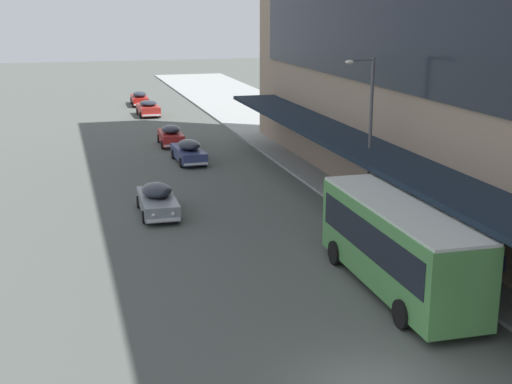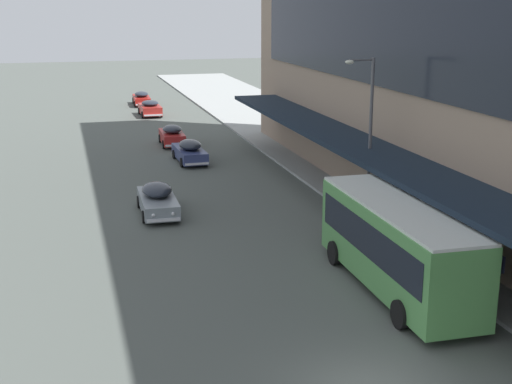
# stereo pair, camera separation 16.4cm
# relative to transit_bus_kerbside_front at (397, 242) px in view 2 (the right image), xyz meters

# --- Properties ---
(transit_bus_kerbside_front) EXTENTS (2.79, 9.70, 3.39)m
(transit_bus_kerbside_front) POSITION_rel_transit_bus_kerbside_front_xyz_m (0.00, 0.00, 0.00)
(transit_bus_kerbside_front) COLOR #50934C
(transit_bus_kerbside_front) RESTS_ON ground
(sedan_oncoming_rear) EXTENTS (1.87, 4.78, 1.47)m
(sedan_oncoming_rear) POSITION_rel_transit_bus_kerbside_front_xyz_m (-3.54, 53.18, -1.21)
(sedan_oncoming_rear) COLOR #A41A15
(sedan_oncoming_rear) RESTS_ON ground
(sedan_far_back) EXTENTS (1.90, 4.76, 1.58)m
(sedan_far_back) POSITION_rel_transit_bus_kerbside_front_xyz_m (-3.52, 24.22, -1.17)
(sedan_far_back) COLOR navy
(sedan_far_back) RESTS_ON ground
(sedan_lead_mid) EXTENTS (2.01, 4.27, 1.51)m
(sedan_lead_mid) POSITION_rel_transit_bus_kerbside_front_xyz_m (-3.58, 45.52, -1.19)
(sedan_lead_mid) COLOR #A82722
(sedan_lead_mid) RESTS_ON ground
(sedan_second_mid) EXTENTS (1.95, 4.85, 1.56)m
(sedan_second_mid) POSITION_rel_transit_bus_kerbside_front_xyz_m (-7.27, 12.58, -1.18)
(sedan_second_mid) COLOR gray
(sedan_second_mid) RESTS_ON ground
(sedan_lead_near) EXTENTS (1.85, 4.32, 1.57)m
(sedan_lead_near) POSITION_rel_transit_bus_kerbside_front_xyz_m (-3.76, 30.52, -1.17)
(sedan_lead_near) COLOR #AA2322
(sedan_lead_near) RESTS_ON ground
(pedestrian_at_kerb) EXTENTS (0.45, 0.49, 1.86)m
(pedestrian_at_kerb) POSITION_rel_transit_bus_kerbside_front_xyz_m (3.19, -1.66, -0.76)
(pedestrian_at_kerb) COLOR #252846
(pedestrian_at_kerb) RESTS_ON sidewalk_kerb
(street_lamp) EXTENTS (1.50, 0.28, 7.93)m
(street_lamp) POSITION_rel_transit_bus_kerbside_front_xyz_m (2.43, 8.41, 2.76)
(street_lamp) COLOR #4C4C51
(street_lamp) RESTS_ON sidewalk_kerb
(fire_hydrant) EXTENTS (0.20, 0.40, 0.70)m
(fire_hydrant) POSITION_rel_transit_bus_kerbside_front_xyz_m (2.56, 3.84, -1.45)
(fire_hydrant) COLOR red
(fire_hydrant) RESTS_ON sidewalk_kerb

